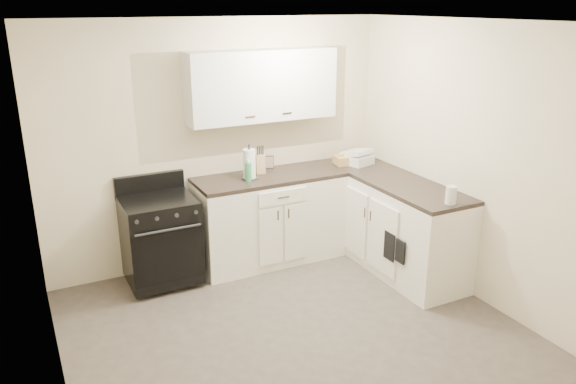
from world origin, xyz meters
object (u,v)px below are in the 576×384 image
stove (161,240)px  countertop_grill (358,159)px  wicker_basket (347,160)px  paper_towel (249,164)px  knife_block (261,164)px

stove → countertop_grill: 2.28m
wicker_basket → countertop_grill: 0.12m
stove → paper_towel: paper_towel is taller
wicker_basket → countertop_grill: size_ratio=1.01×
stove → wicker_basket: bearing=0.8°
wicker_basket → paper_towel: bearing=-179.2°
stove → paper_towel: (0.95, 0.01, 0.63)m
stove → wicker_basket: wicker_basket is taller
stove → countertop_grill: (2.22, -0.02, 0.53)m
knife_block → countertop_grill: bearing=8.7°
wicker_basket → knife_block: bearing=174.2°
stove → knife_block: size_ratio=4.09×
stove → knife_block: (1.12, 0.13, 0.58)m
countertop_grill → wicker_basket: bearing=133.9°
stove → paper_towel: bearing=0.9°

